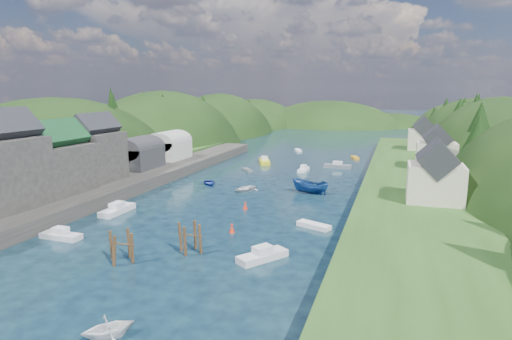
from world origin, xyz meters
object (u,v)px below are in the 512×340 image
(piling_cluster_far, at_px, (190,240))
(channel_buoy_far, at_px, (245,206))
(channel_buoy_near, at_px, (232,229))
(piling_cluster_near, at_px, (122,249))

(piling_cluster_far, height_order, channel_buoy_far, piling_cluster_far)
(piling_cluster_far, distance_m, channel_buoy_near, 7.64)
(channel_buoy_near, height_order, channel_buoy_far, same)
(piling_cluster_far, bearing_deg, channel_buoy_far, 90.29)
(piling_cluster_far, xyz_separation_m, channel_buoy_near, (1.85, 7.37, -0.83))
(piling_cluster_far, relative_size, channel_buoy_far, 3.43)
(piling_cluster_far, height_order, channel_buoy_near, piling_cluster_far)
(piling_cluster_near, xyz_separation_m, channel_buoy_near, (7.25, 11.78, -0.79))
(piling_cluster_far, bearing_deg, piling_cluster_near, -140.76)
(channel_buoy_far, bearing_deg, piling_cluster_far, -89.71)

